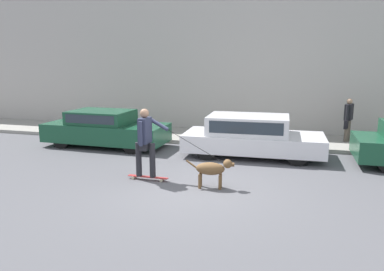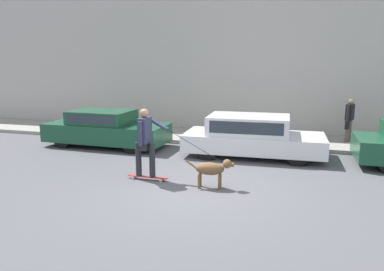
# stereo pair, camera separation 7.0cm
# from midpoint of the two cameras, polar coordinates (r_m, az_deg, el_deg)

# --- Properties ---
(ground_plane) EXTENTS (36.00, 36.00, 0.00)m
(ground_plane) POSITION_cam_midpoint_polar(r_m,az_deg,el_deg) (8.70, 0.11, -8.27)
(ground_plane) COLOR #545459
(back_wall) EXTENTS (32.00, 0.30, 5.92)m
(back_wall) POSITION_cam_midpoint_polar(r_m,az_deg,el_deg) (15.21, 7.60, 11.41)
(back_wall) COLOR #B2ADA8
(back_wall) RESTS_ON ground_plane
(sidewalk_curb) EXTENTS (30.00, 2.51, 0.13)m
(sidewalk_curb) POSITION_cam_midpoint_polar(r_m,az_deg,el_deg) (14.09, 6.45, -0.41)
(sidewalk_curb) COLOR gray
(sidewalk_curb) RESTS_ON ground_plane
(parked_car_0) EXTENTS (4.24, 1.75, 1.24)m
(parked_car_0) POSITION_cam_midpoint_polar(r_m,az_deg,el_deg) (13.25, -13.23, 0.97)
(parked_car_0) COLOR black
(parked_car_0) RESTS_ON ground_plane
(parked_car_1) EXTENTS (4.30, 1.93, 1.27)m
(parked_car_1) POSITION_cam_midpoint_polar(r_m,az_deg,el_deg) (11.68, 8.88, -0.12)
(parked_car_1) COLOR black
(parked_car_1) RESTS_ON ground_plane
(dog) EXTENTS (1.13, 0.38, 0.70)m
(dog) POSITION_cam_midpoint_polar(r_m,az_deg,el_deg) (8.70, 2.91, -5.12)
(dog) COLOR brown
(dog) RESTS_ON ground_plane
(skateboarder) EXTENTS (2.55, 0.60, 1.79)m
(skateboarder) POSITION_cam_midpoint_polar(r_m,az_deg,el_deg) (9.21, -7.31, -0.66)
(skateboarder) COLOR beige
(skateboarder) RESTS_ON ground_plane
(pedestrian_with_bag) EXTENTS (0.35, 0.74, 1.51)m
(pedestrian_with_bag) POSITION_cam_midpoint_polar(r_m,az_deg,el_deg) (14.11, 22.57, 2.44)
(pedestrian_with_bag) COLOR brown
(pedestrian_with_bag) RESTS_ON sidewalk_curb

